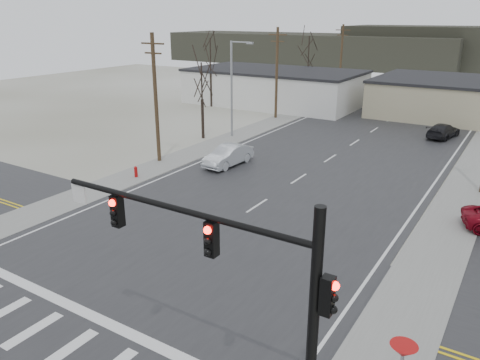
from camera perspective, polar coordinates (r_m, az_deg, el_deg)
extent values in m
plane|color=silver|center=(23.17, -8.07, -9.66)|extent=(140.00, 140.00, 0.00)
cube|color=#28272A|center=(34.91, 7.88, 0.59)|extent=(18.00, 110.00, 0.05)
cube|color=#28272A|center=(23.16, -8.07, -9.61)|extent=(90.00, 10.00, 0.04)
cube|color=gray|center=(44.07, -1.99, 4.76)|extent=(3.00, 90.00, 0.06)
cube|color=gray|center=(37.08, 26.28, -0.16)|extent=(3.00, 90.00, 0.06)
cylinder|color=black|center=(12.34, 8.80, -18.80)|extent=(0.28, 0.28, 7.20)
cylinder|color=black|center=(12.93, -7.87, -3.46)|extent=(8.40, 0.18, 0.18)
cube|color=black|center=(12.51, -3.48, -7.16)|extent=(0.32, 0.30, 1.00)
cube|color=black|center=(14.65, -14.72, -3.67)|extent=(0.32, 0.30, 1.00)
sphere|color=#FF0C05|center=(12.24, -3.97, -6.12)|extent=(0.22, 0.22, 0.22)
sphere|color=#FF0C05|center=(14.43, -15.31, -2.72)|extent=(0.22, 0.22, 0.22)
cube|color=black|center=(11.44, 10.57, -13.70)|extent=(0.30, 0.30, 1.00)
cube|color=silver|center=(15.80, -19.04, -1.62)|extent=(0.60, 0.04, 0.60)
cylinder|color=#A50C0C|center=(34.84, -12.56, 0.83)|extent=(0.24, 0.24, 0.70)
sphere|color=#A50C0C|center=(34.72, -12.61, 1.46)|extent=(0.24, 0.24, 0.24)
cone|color=#A50C0C|center=(14.94, 19.28, -19.08)|extent=(0.80, 0.80, 0.40)
cube|color=silver|center=(63.23, 4.21, 11.13)|extent=(22.00, 12.00, 4.20)
cube|color=black|center=(62.95, 4.26, 13.15)|extent=(22.30, 12.30, 0.30)
cylinder|color=#483621|center=(37.41, -10.22, 9.62)|extent=(0.30, 0.30, 10.00)
cube|color=#483621|center=(36.95, -10.63, 16.04)|extent=(2.20, 0.12, 0.12)
cube|color=#483621|center=(36.99, -10.56, 14.96)|extent=(1.60, 0.12, 0.12)
cylinder|color=#483621|center=(53.75, 4.49, 12.77)|extent=(0.30, 0.30, 10.00)
cube|color=#483621|center=(53.43, 4.61, 17.25)|extent=(2.20, 0.12, 0.12)
cube|color=#483621|center=(53.46, 4.59, 16.50)|extent=(1.60, 0.12, 0.12)
cylinder|color=#483621|center=(71.97, 12.20, 14.09)|extent=(0.30, 0.30, 10.00)
cube|color=#483621|center=(71.73, 12.45, 17.43)|extent=(2.20, 0.12, 0.12)
cube|color=#483621|center=(71.75, 12.41, 16.87)|extent=(1.60, 0.12, 0.12)
cylinder|color=gray|center=(45.02, -1.04, 10.89)|extent=(0.20, 0.20, 9.00)
cylinder|color=gray|center=(44.04, 0.06, 16.46)|extent=(2.00, 0.12, 0.12)
cube|color=gray|center=(43.52, 1.23, 16.36)|extent=(0.60, 0.25, 0.18)
cylinder|color=black|center=(45.00, -4.57, 7.43)|extent=(0.28, 0.28, 3.75)
cylinder|color=black|center=(44.42, -4.69, 11.70)|extent=(0.14, 0.14, 3.75)
cylinder|color=black|center=(67.68, 8.19, 11.66)|extent=(0.28, 0.28, 4.50)
cylinder|color=black|center=(67.27, 8.36, 15.08)|extent=(0.14, 0.14, 4.50)
cylinder|color=black|center=(61.29, -3.54, 11.02)|extent=(0.28, 0.28, 4.50)
cylinder|color=black|center=(60.83, -3.62, 14.80)|extent=(0.14, 0.14, 4.50)
cube|color=#333026|center=(117.90, 8.18, 15.52)|extent=(70.00, 18.00, 7.00)
imported|color=#ADB3B9|center=(36.64, -1.43, 3.01)|extent=(1.98, 4.86, 1.57)
imported|color=black|center=(49.20, 23.53, 5.54)|extent=(2.78, 4.94, 1.35)
imported|color=black|center=(81.85, 17.59, 11.28)|extent=(3.25, 4.89, 1.55)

